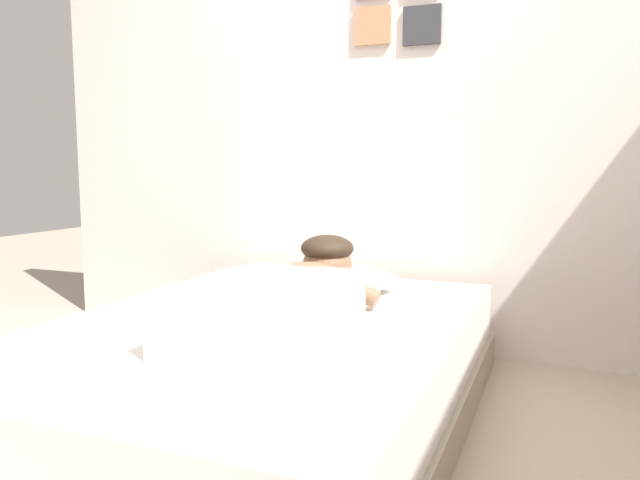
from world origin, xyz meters
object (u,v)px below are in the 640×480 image
person_lying (287,297)px  cell_phone (293,328)px  coffee_cup (328,286)px  bed (262,372)px  pillow (338,277)px

person_lying → cell_phone: person_lying is taller
coffee_cup → bed: bearing=-97.9°
bed → pillow: (0.07, 0.58, 0.24)m
bed → cell_phone: cell_phone is taller
bed → coffee_cup: bearing=82.1°
bed → coffee_cup: size_ratio=15.34×
cell_phone → bed: bearing=154.3°
person_lying → bed: bearing=151.3°
person_lying → cell_phone: (0.02, -0.00, -0.10)m
pillow → cell_phone: (0.08, -0.65, -0.05)m
bed → pillow: bearing=83.3°
pillow → cell_phone: bearing=-82.6°
pillow → person_lying: (0.06, -0.65, 0.05)m
bed → person_lying: bearing=-28.7°
pillow → coffee_cup: (-0.00, -0.11, -0.02)m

